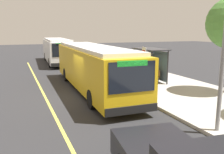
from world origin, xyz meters
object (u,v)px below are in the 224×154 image
at_px(transit_bus_second, 57,50).
at_px(pedestrian_commuter, 122,66).
at_px(transit_bus_main, 93,66).
at_px(waiting_bench, 152,75).
at_px(route_sign_post, 144,63).

bearing_deg(transit_bus_second, pedestrian_commuter, 13.59).
bearing_deg(transit_bus_second, transit_bus_main, -0.68).
bearing_deg(pedestrian_commuter, transit_bus_main, -53.23).
height_order(transit_bus_second, pedestrian_commuter, transit_bus_second).
xyz_separation_m(waiting_bench, pedestrian_commuter, (-2.10, -1.52, 0.48)).
bearing_deg(waiting_bench, pedestrian_commuter, -144.11).
height_order(transit_bus_main, transit_bus_second, same).
height_order(transit_bus_main, route_sign_post, same).
xyz_separation_m(transit_bus_second, waiting_bench, (14.57, 4.53, -0.98)).
height_order(transit_bus_main, pedestrian_commuter, transit_bus_main).
xyz_separation_m(route_sign_post, pedestrian_commuter, (-4.33, 0.47, -0.84)).
distance_m(transit_bus_main, pedestrian_commuter, 4.01).
height_order(waiting_bench, pedestrian_commuter, pedestrian_commuter).
height_order(waiting_bench, route_sign_post, route_sign_post).
bearing_deg(transit_bus_main, waiting_bench, 93.42).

